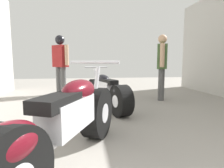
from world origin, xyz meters
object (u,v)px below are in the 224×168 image
at_px(motorcycle_maroon_cruiser, 66,126).
at_px(mechanic_in_blue, 162,63).
at_px(mechanic_with_helmet, 60,59).
at_px(motorcycle_black_naked, 107,92).

bearing_deg(motorcycle_maroon_cruiser, mechanic_in_blue, 54.22).
height_order(motorcycle_maroon_cruiser, mechanic_with_helmet, mechanic_with_helmet).
bearing_deg(mechanic_with_helmet, mechanic_in_blue, -23.02).
distance_m(mechanic_in_blue, mechanic_with_helmet, 2.96).
relative_size(motorcycle_maroon_cruiser, motorcycle_black_naked, 1.10).
distance_m(motorcycle_maroon_cruiser, motorcycle_black_naked, 2.27).
bearing_deg(mechanic_with_helmet, motorcycle_black_naked, -58.10).
xyz_separation_m(motorcycle_maroon_cruiser, mechanic_with_helmet, (-0.59, 4.11, 0.65)).
bearing_deg(mechanic_with_helmet, motorcycle_maroon_cruiser, -81.80).
distance_m(motorcycle_maroon_cruiser, mechanic_with_helmet, 4.20).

